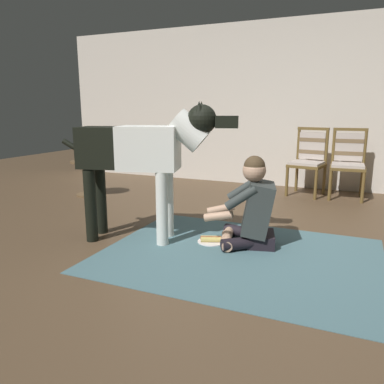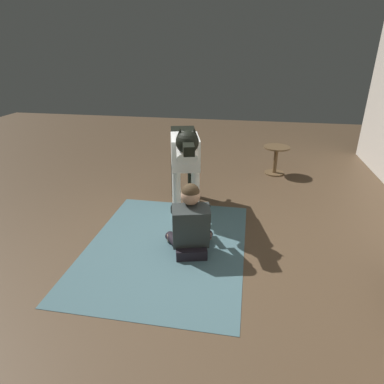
# 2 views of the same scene
# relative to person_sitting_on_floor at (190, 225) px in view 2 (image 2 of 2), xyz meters

# --- Properties ---
(ground_plane) EXTENTS (14.77, 14.77, 0.00)m
(ground_plane) POSITION_rel_person_sitting_on_floor_xyz_m (0.01, -0.21, -0.34)
(ground_plane) COLOR brown
(area_rug) EXTENTS (2.33, 1.82, 0.01)m
(area_rug) POSITION_rel_person_sitting_on_floor_xyz_m (-0.03, -0.30, -0.34)
(area_rug) COLOR slate
(area_rug) RESTS_ON ground
(person_sitting_on_floor) EXTENTS (0.70, 0.58, 0.84)m
(person_sitting_on_floor) POSITION_rel_person_sitting_on_floor_xyz_m (0.00, 0.00, 0.00)
(person_sitting_on_floor) COLOR black
(person_sitting_on_floor) RESTS_ON ground
(large_dog) EXTENTS (1.64, 0.59, 1.31)m
(large_dog) POSITION_rel_person_sitting_on_floor_xyz_m (-1.00, -0.26, 0.51)
(large_dog) COLOR white
(large_dog) RESTS_ON ground
(hot_dog_on_plate) EXTENTS (0.25, 0.25, 0.06)m
(hot_dog_on_plate) POSITION_rel_person_sitting_on_floor_xyz_m (-0.37, -0.09, -0.32)
(hot_dog_on_plate) COLOR white
(hot_dog_on_plate) RESTS_ON ground
(round_side_table) EXTENTS (0.46, 0.46, 0.51)m
(round_side_table) POSITION_rel_person_sitting_on_floor_xyz_m (-2.72, 1.08, -0.03)
(round_side_table) COLOR brown
(round_side_table) RESTS_ON ground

